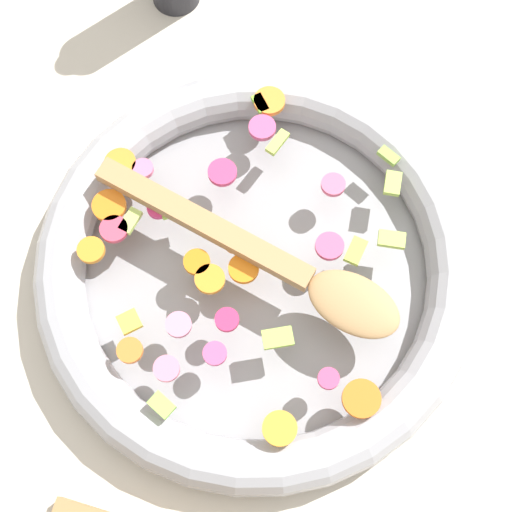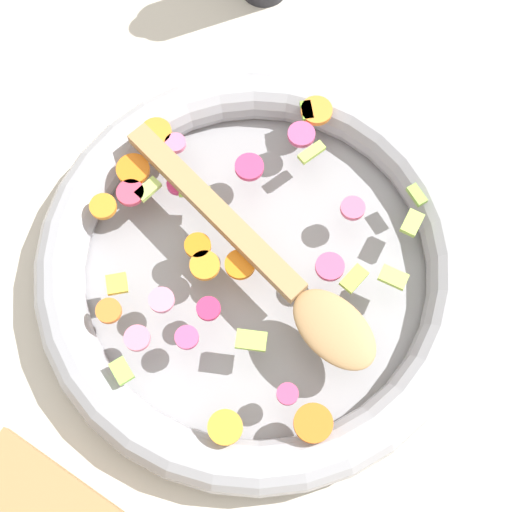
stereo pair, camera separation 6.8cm
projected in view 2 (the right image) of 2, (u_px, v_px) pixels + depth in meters
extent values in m
plane|color=beige|center=(256.00, 273.00, 0.73)|extent=(4.00, 4.00, 0.00)
cylinder|color=gray|center=(256.00, 271.00, 0.72)|extent=(0.39, 0.39, 0.01)
torus|color=#9E9EA5|center=(256.00, 265.00, 0.70)|extent=(0.44, 0.44, 0.05)
cylinder|color=orange|center=(205.00, 265.00, 0.67)|extent=(0.04, 0.04, 0.01)
cylinder|color=orange|center=(240.00, 237.00, 0.68)|extent=(0.03, 0.03, 0.01)
cylinder|color=orange|center=(313.00, 423.00, 0.62)|extent=(0.05, 0.05, 0.01)
cylinder|color=orange|center=(103.00, 206.00, 0.69)|extent=(0.03, 0.03, 0.01)
cylinder|color=orange|center=(240.00, 265.00, 0.67)|extent=(0.03, 0.03, 0.01)
cylinder|color=orange|center=(156.00, 132.00, 0.72)|extent=(0.04, 0.04, 0.01)
cylinder|color=orange|center=(109.00, 311.00, 0.66)|extent=(0.03, 0.03, 0.01)
cylinder|color=orange|center=(225.00, 427.00, 0.62)|extent=(0.04, 0.04, 0.01)
cylinder|color=orange|center=(198.00, 246.00, 0.68)|extent=(0.03, 0.03, 0.01)
cylinder|color=orange|center=(133.00, 169.00, 0.71)|extent=(0.04, 0.04, 0.01)
cylinder|color=orange|center=(317.00, 111.00, 0.73)|extent=(0.04, 0.04, 0.01)
cube|color=#B0CC60|center=(148.00, 189.00, 0.70)|extent=(0.02, 0.03, 0.01)
cube|color=#93D24F|center=(122.00, 371.00, 0.64)|extent=(0.03, 0.02, 0.01)
cube|color=#85AF47|center=(417.00, 195.00, 0.70)|extent=(0.02, 0.02, 0.01)
cube|color=#A8CF4F|center=(251.00, 340.00, 0.65)|extent=(0.03, 0.03, 0.01)
cube|color=#B1D154|center=(312.00, 152.00, 0.71)|extent=(0.02, 0.03, 0.01)
cube|color=#A5C144|center=(354.00, 279.00, 0.67)|extent=(0.02, 0.03, 0.01)
cube|color=#A6DC4C|center=(195.00, 192.00, 0.70)|extent=(0.03, 0.02, 0.01)
cube|color=#81C435|center=(307.00, 111.00, 0.73)|extent=(0.02, 0.02, 0.01)
cube|color=#B5D754|center=(393.00, 277.00, 0.67)|extent=(0.03, 0.02, 0.01)
cube|color=#A8CD52|center=(412.00, 223.00, 0.69)|extent=(0.02, 0.03, 0.01)
cylinder|color=#D2405B|center=(130.00, 193.00, 0.70)|extent=(0.04, 0.04, 0.01)
cylinder|color=#DB6790|center=(175.00, 143.00, 0.72)|extent=(0.02, 0.02, 0.01)
cylinder|color=#D94B80|center=(187.00, 337.00, 0.65)|extent=(0.03, 0.03, 0.01)
cylinder|color=#D93472|center=(177.00, 185.00, 0.70)|extent=(0.03, 0.03, 0.01)
cylinder|color=pink|center=(137.00, 338.00, 0.65)|extent=(0.03, 0.03, 0.01)
cylinder|color=#CD3769|center=(249.00, 167.00, 0.71)|extent=(0.04, 0.04, 0.01)
cylinder|color=#DF587E|center=(353.00, 208.00, 0.69)|extent=(0.03, 0.03, 0.01)
cylinder|color=#D23F6D|center=(287.00, 394.00, 0.63)|extent=(0.03, 0.03, 0.01)
cylinder|color=#D04A77|center=(330.00, 267.00, 0.67)|extent=(0.04, 0.04, 0.01)
cylinder|color=#D02B5B|center=(209.00, 309.00, 0.66)|extent=(0.03, 0.03, 0.01)
cylinder|color=pink|center=(162.00, 300.00, 0.66)|extent=(0.03, 0.03, 0.01)
cylinder|color=#D14A7E|center=(301.00, 134.00, 0.72)|extent=(0.04, 0.04, 0.01)
cube|color=yellow|center=(117.00, 284.00, 0.67)|extent=(0.03, 0.03, 0.01)
cube|color=#A87F51|center=(215.00, 210.00, 0.68)|extent=(0.23, 0.08, 0.01)
ellipsoid|color=#A87F51|center=(334.00, 329.00, 0.64)|extent=(0.10, 0.08, 0.01)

